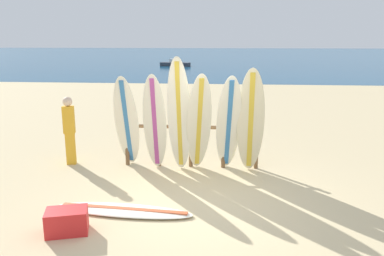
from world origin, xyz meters
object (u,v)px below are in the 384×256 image
at_px(surfboard_lying_on_sand, 124,210).
at_px(surfboard_leaning_far_left, 127,122).
at_px(surfboard_leaning_center, 199,123).
at_px(cooler_box, 67,221).
at_px(surfboard_rack, 191,139).
at_px(surfboard_leaning_right, 251,121).
at_px(surfboard_leaning_center_left, 179,116).
at_px(surfboard_leaning_left, 155,123).
at_px(small_boat_offshore, 175,64).
at_px(beachgoer_standing, 69,128).
at_px(surfboard_leaning_center_right, 229,124).

bearing_deg(surfboard_lying_on_sand, surfboard_leaning_far_left, 102.03).
distance_m(surfboard_leaning_center, cooler_box, 3.42).
height_order(surfboard_rack, surfboard_leaning_right, surfboard_leaning_right).
distance_m(surfboard_leaning_far_left, surfboard_leaning_center_left, 1.18).
xyz_separation_m(surfboard_leaning_left, small_boat_offshore, (-3.60, 31.25, -0.81)).
bearing_deg(surfboard_leaning_right, surfboard_leaning_far_left, 178.26).
xyz_separation_m(surfboard_leaning_far_left, beachgoer_standing, (-1.38, 0.23, -0.19)).
xyz_separation_m(surfboard_leaning_center, small_boat_offshore, (-4.55, 31.33, -0.83)).
xyz_separation_m(surfboard_leaning_right, surfboard_lying_on_sand, (-2.17, -2.09, -1.10)).
height_order(surfboard_leaning_center, surfboard_lying_on_sand, surfboard_leaning_center).
relative_size(surfboard_rack, surfboard_leaning_center_right, 1.40).
bearing_deg(surfboard_leaning_center_right, surfboard_leaning_center_left, -175.34).
relative_size(surfboard_leaning_far_left, surfboard_leaning_center, 0.97).
distance_m(surfboard_leaning_left, surfboard_leaning_center_right, 1.56).
bearing_deg(cooler_box, surfboard_leaning_right, 28.62).
xyz_separation_m(surfboard_leaning_center_left, surfboard_lying_on_sand, (-0.69, -2.04, -1.21)).
distance_m(surfboard_leaning_left, surfboard_leaning_right, 2.02).
distance_m(surfboard_rack, surfboard_leaning_far_left, 1.44).
height_order(surfboard_leaning_far_left, cooler_box, surfboard_leaning_far_left).
bearing_deg(surfboard_leaning_center_right, small_boat_offshore, 99.38).
bearing_deg(surfboard_leaning_center, surfboard_leaning_center_right, 7.62).
bearing_deg(surfboard_leaning_center_left, surfboard_rack, 63.44).
bearing_deg(cooler_box, beachgoer_standing, 94.14).
height_order(surfboard_leaning_left, small_boat_offshore, surfboard_leaning_left).
distance_m(surfboard_lying_on_sand, cooler_box, 1.01).
xyz_separation_m(surfboard_leaning_right, small_boat_offshore, (-5.62, 31.28, -0.88)).
relative_size(surfboard_leaning_far_left, beachgoer_standing, 1.35).
height_order(surfboard_leaning_right, surfboard_lying_on_sand, surfboard_leaning_right).
relative_size(surfboard_rack, surfboard_leaning_center, 1.38).
relative_size(surfboard_leaning_far_left, surfboard_leaning_left, 0.99).
height_order(surfboard_leaning_right, cooler_box, surfboard_leaning_right).
bearing_deg(surfboard_rack, surfboard_leaning_center_left, -116.56).
bearing_deg(surfboard_leaning_center_left, surfboard_leaning_far_left, 173.41).
bearing_deg(surfboard_leaning_far_left, small_boat_offshore, 95.46).
bearing_deg(surfboard_leaning_far_left, surfboard_leaning_center_right, -1.28).
distance_m(surfboard_leaning_left, surfboard_leaning_center_left, 0.57).
bearing_deg(surfboard_lying_on_sand, surfboard_leaning_left, 85.77).
height_order(surfboard_leaning_center, beachgoer_standing, surfboard_leaning_center).
bearing_deg(small_boat_offshore, surfboard_leaning_far_left, -84.54).
bearing_deg(surfboard_rack, surfboard_leaning_far_left, -168.31).
xyz_separation_m(surfboard_lying_on_sand, beachgoer_standing, (-1.84, 2.40, 0.82)).
bearing_deg(surfboard_rack, surfboard_leaning_center_right, -21.83).
relative_size(surfboard_leaning_left, surfboard_leaning_center, 0.98).
relative_size(surfboard_lying_on_sand, small_boat_offshore, 0.77).
relative_size(surfboard_leaning_center_right, cooler_box, 3.55).
xyz_separation_m(surfboard_rack, surfboard_lying_on_sand, (-0.90, -2.45, -0.61)).
bearing_deg(surfboard_leaning_center, surfboard_leaning_center_left, -179.76).
xyz_separation_m(surfboard_leaning_left, surfboard_leaning_center, (0.95, -0.08, 0.02)).
bearing_deg(beachgoer_standing, surfboard_rack, 1.16).
bearing_deg(beachgoer_standing, surfboard_leaning_far_left, -9.28).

